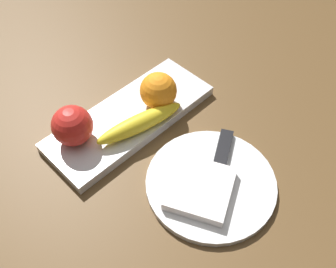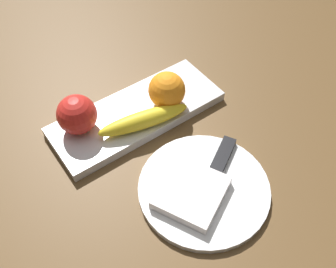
# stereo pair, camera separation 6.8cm
# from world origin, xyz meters

# --- Properties ---
(ground_plane) EXTENTS (2.40, 2.40, 0.00)m
(ground_plane) POSITION_xyz_m (0.00, 0.00, 0.00)
(ground_plane) COLOR brown
(fruit_tray) EXTENTS (0.35, 0.13, 0.02)m
(fruit_tray) POSITION_xyz_m (0.03, 0.04, 0.01)
(fruit_tray) COLOR silver
(fruit_tray) RESTS_ON ground_plane
(apple) EXTENTS (0.07, 0.07, 0.07)m
(apple) POSITION_xyz_m (0.14, 0.02, 0.06)
(apple) COLOR red
(apple) RESTS_ON fruit_tray
(banana) EXTENTS (0.18, 0.07, 0.03)m
(banana) POSITION_xyz_m (0.04, 0.08, 0.04)
(banana) COLOR yellow
(banana) RESTS_ON fruit_tray
(orange_near_apple) EXTENTS (0.07, 0.07, 0.07)m
(orange_near_apple) POSITION_xyz_m (-0.03, 0.06, 0.06)
(orange_near_apple) COLOR orange
(orange_near_apple) RESTS_ON fruit_tray
(dinner_plate) EXTENTS (0.23, 0.23, 0.01)m
(dinner_plate) POSITION_xyz_m (0.03, 0.25, 0.01)
(dinner_plate) COLOR white
(dinner_plate) RESTS_ON ground_plane
(folded_napkin) EXTENTS (0.14, 0.14, 0.02)m
(folded_napkin) POSITION_xyz_m (0.05, 0.25, 0.02)
(folded_napkin) COLOR white
(folded_napkin) RESTS_ON dinner_plate
(knife) EXTENTS (0.17, 0.11, 0.01)m
(knife) POSITION_xyz_m (-0.02, 0.23, 0.02)
(knife) COLOR silver
(knife) RESTS_ON dinner_plate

